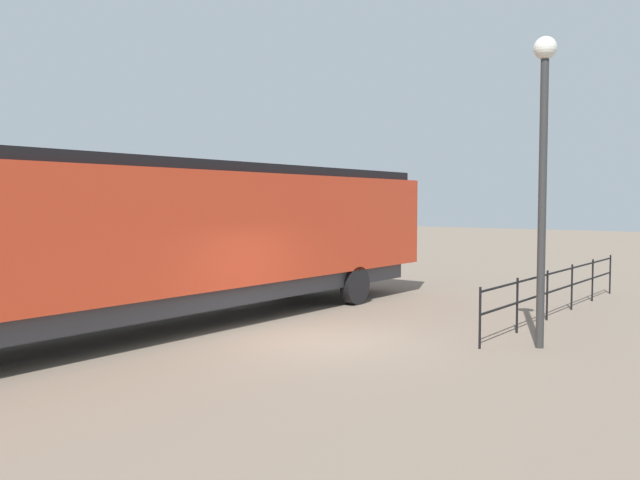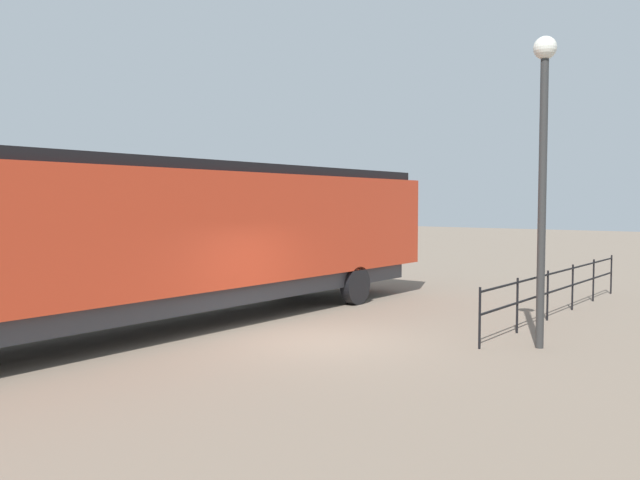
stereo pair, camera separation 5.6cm
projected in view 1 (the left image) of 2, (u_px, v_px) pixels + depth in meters
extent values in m
plane|color=#756656|center=(319.00, 341.00, 14.12)|extent=(120.00, 120.00, 0.00)
cube|color=red|center=(156.00, 230.00, 15.13)|extent=(3.14, 18.65, 2.64)
cube|color=black|center=(360.00, 233.00, 21.76)|extent=(3.02, 2.02, 1.84)
cube|color=black|center=(155.00, 166.00, 15.04)|extent=(2.83, 17.91, 0.24)
cube|color=#38383D|center=(157.00, 297.00, 15.21)|extent=(2.83, 17.16, 0.45)
cylinder|color=black|center=(280.00, 279.00, 20.83)|extent=(0.30, 1.10, 1.10)
cylinder|color=black|center=(355.00, 285.00, 19.11)|extent=(0.30, 1.10, 1.10)
cylinder|color=#2D2D2D|center=(542.00, 203.00, 13.29)|extent=(0.16, 0.16, 5.84)
sphere|color=silver|center=(545.00, 48.00, 13.12)|extent=(0.46, 0.46, 0.46)
cube|color=black|center=(560.00, 271.00, 17.31)|extent=(0.04, 10.09, 0.04)
cube|color=black|center=(560.00, 289.00, 17.34)|extent=(0.04, 10.09, 0.04)
cylinder|color=black|center=(480.00, 318.00, 13.34)|extent=(0.05, 0.05, 1.25)
cylinder|color=black|center=(517.00, 305.00, 14.94)|extent=(0.05, 0.05, 1.25)
cylinder|color=black|center=(547.00, 295.00, 16.54)|extent=(0.05, 0.05, 1.25)
cylinder|color=black|center=(572.00, 287.00, 18.14)|extent=(0.05, 0.05, 1.25)
cylinder|color=black|center=(593.00, 280.00, 19.75)|extent=(0.05, 0.05, 1.25)
cylinder|color=black|center=(610.00, 274.00, 21.35)|extent=(0.05, 0.05, 1.25)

